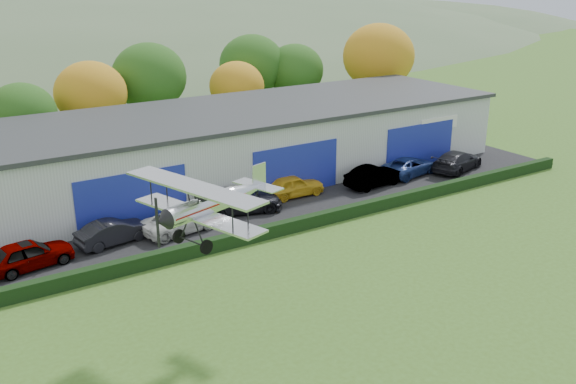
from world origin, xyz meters
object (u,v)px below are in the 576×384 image
car_0 (29,254)px  car_5 (374,176)px  car_2 (180,221)px  car_6 (409,166)px  hangar (254,140)px  car_7 (457,161)px  car_1 (114,232)px  car_4 (293,186)px  biplane (211,202)px  car_3 (239,200)px

car_0 → car_5: bearing=-98.0°
car_2 → car_6: size_ratio=0.96×
hangar → car_7: 16.32m
car_1 → car_7: bearing=-100.6°
car_4 → car_6: car_4 is taller
car_2 → biplane: biplane is taller
car_7 → car_3: bearing=69.9°
car_6 → car_3: bearing=78.9°
car_5 → biplane: 22.91m
car_2 → car_4: size_ratio=1.08×
car_3 → biplane: size_ratio=0.81×
car_3 → car_6: 15.04m
car_2 → car_5: bearing=-98.2°
car_0 → car_5: (24.42, 0.59, -0.01)m
car_4 → hangar: bearing=-3.3°
car_0 → car_1: (4.84, 0.75, -0.07)m
car_0 → biplane: biplane is taller
car_1 → car_3: (8.62, 0.56, 0.11)m
car_0 → car_7: 32.58m
car_4 → car_6: 10.38m
car_5 → car_6: size_ratio=0.94×
car_3 → biplane: bearing=163.2°
hangar → biplane: bearing=-123.8°
hangar → car_2: size_ratio=8.34×
car_5 → car_6: (4.08, 0.65, -0.08)m
car_3 → car_7: car_3 is taller
car_0 → car_3: bearing=-93.8°
biplane → car_4: bearing=28.7°
car_1 → car_7: (27.74, -0.68, 0.07)m
car_1 → car_2: size_ratio=0.90×
car_7 → hangar: bearing=42.5°
car_1 → car_7: size_ratio=0.80×
car_7 → car_1: bearing=72.2°
car_2 → car_7: 23.77m
hangar → car_6: hangar is taller
car_1 → biplane: 13.14m
car_3 → biplane: 15.74m
car_1 → car_5: (19.58, -0.16, 0.07)m
hangar → car_6: (9.81, -7.21, -1.90)m
car_2 → biplane: size_ratio=0.70×
car_5 → biplane: bearing=117.4°
car_7 → car_4: bearing=66.1°
car_1 → car_2: (3.97, -0.41, -0.04)m
car_3 → car_7: (19.12, -1.23, -0.03)m
car_7 → biplane: 29.80m
car_5 → car_6: bearing=-85.5°
car_1 → car_4: size_ratio=0.96×
hangar → car_4: (-0.55, -6.47, -1.84)m
car_2 → car_1: bearing=75.0°
car_5 → car_6: 4.13m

